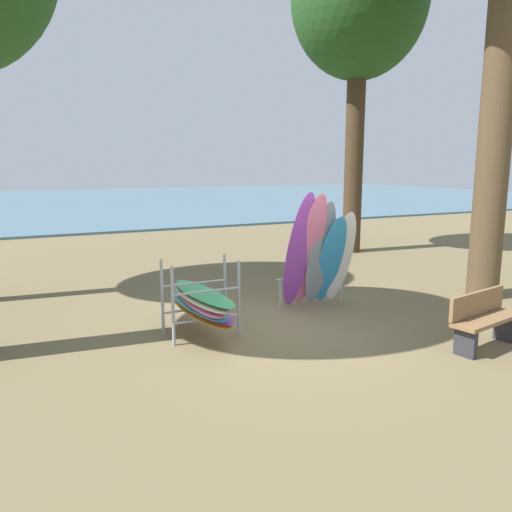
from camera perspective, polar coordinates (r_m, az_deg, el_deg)
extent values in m
plane|color=brown|center=(8.80, 3.32, -7.89)|extent=(80.00, 80.00, 0.00)
cube|color=#477084|center=(38.85, -19.80, 5.79)|extent=(80.00, 36.00, 0.10)
cylinder|color=brown|center=(11.36, 25.66, 13.99)|extent=(0.64, 0.64, 7.33)
cylinder|color=#42301E|center=(16.13, 11.09, 11.57)|extent=(0.57, 0.57, 6.29)
ellipsoid|color=purple|center=(9.46, 4.91, 0.52)|extent=(0.53, 0.82, 2.28)
ellipsoid|color=pink|center=(9.59, 6.13, 0.56)|extent=(0.56, 0.91, 2.25)
ellipsoid|color=gray|center=(9.73, 7.31, 0.18)|extent=(0.53, 0.68, 2.09)
ellipsoid|color=#2D8ED1|center=(9.89, 8.44, -0.50)|extent=(0.58, 0.84, 1.81)
ellipsoid|color=white|center=(10.02, 9.56, -0.18)|extent=(0.57, 0.76, 1.88)
cylinder|color=#9EA0A5|center=(9.81, 2.76, -4.28)|extent=(0.04, 0.04, 0.55)
cylinder|color=#9EA0A5|center=(10.48, 9.67, -3.46)|extent=(0.04, 0.04, 0.55)
cylinder|color=#9EA0A5|center=(10.06, 6.36, -2.34)|extent=(1.56, 0.12, 0.04)
cylinder|color=#9EA0A5|center=(7.78, -9.42, -5.67)|extent=(0.05, 0.05, 1.25)
cylinder|color=#9EA0A5|center=(8.14, -1.95, -4.80)|extent=(0.05, 0.05, 1.25)
cylinder|color=#9EA0A5|center=(8.33, -10.60, -4.61)|extent=(0.05, 0.05, 1.25)
cylinder|color=#9EA0A5|center=(8.67, -3.56, -3.86)|extent=(0.05, 0.05, 1.25)
cylinder|color=#9EA0A5|center=(8.02, -5.57, -7.13)|extent=(1.10, 0.04, 0.04)
cylinder|color=#9EA0A5|center=(7.89, -5.62, -4.01)|extent=(1.10, 0.04, 0.04)
cylinder|color=#9EA0A5|center=(8.56, -6.97, -6.02)|extent=(1.10, 0.04, 0.04)
cylinder|color=#9EA0A5|center=(8.44, -7.04, -3.09)|extent=(1.10, 0.04, 0.04)
ellipsoid|color=orange|center=(8.27, -6.34, -6.24)|extent=(0.61, 2.12, 0.06)
ellipsoid|color=purple|center=(8.28, -5.93, -5.79)|extent=(0.56, 2.11, 0.06)
ellipsoid|color=#38B2AD|center=(8.23, -6.62, -5.47)|extent=(0.56, 2.11, 0.06)
ellipsoid|color=pink|center=(8.22, -6.44, -5.05)|extent=(0.61, 2.12, 0.06)
ellipsoid|color=#C6B289|center=(8.20, -6.44, -4.64)|extent=(0.54, 2.11, 0.06)
ellipsoid|color=#339E56|center=(8.21, -6.08, -4.20)|extent=(0.64, 2.13, 0.06)
cube|color=#2D2D33|center=(7.98, 22.71, -9.06)|extent=(0.16, 0.33, 0.42)
cube|color=#2D2D33|center=(8.92, 26.42, -7.31)|extent=(0.16, 0.33, 0.42)
cube|color=olive|center=(8.38, 24.80, -6.58)|extent=(1.45, 0.66, 0.06)
cube|color=olive|center=(8.40, 23.84, -4.90)|extent=(1.39, 0.33, 0.36)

